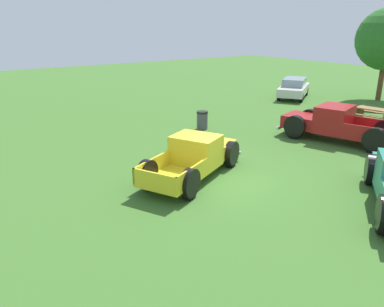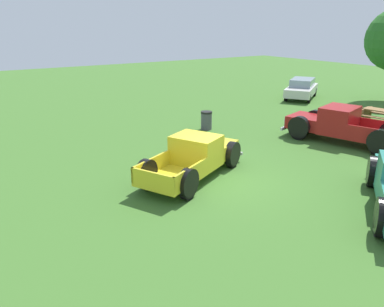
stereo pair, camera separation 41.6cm
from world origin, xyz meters
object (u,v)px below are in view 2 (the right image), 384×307
sedan_distant_a (302,88)px  picnic_table (381,115)px  pickup_truck_foreground (197,156)px  pickup_truck_behind_left (337,125)px  trash_can (206,120)px

sedan_distant_a → picnic_table: 7.78m
pickup_truck_foreground → sedan_distant_a: (-8.09, 14.67, 0.05)m
pickup_truck_foreground → picnic_table: bearing=92.8°
pickup_truck_behind_left → picnic_table: (-0.73, 4.82, -0.29)m
trash_can → pickup_truck_foreground: bearing=-38.4°
picnic_table → trash_can: trash_can is taller
pickup_truck_behind_left → sedan_distant_a: pickup_truck_behind_left is taller
pickup_truck_foreground → picnic_table: (-0.60, 12.54, -0.21)m
sedan_distant_a → pickup_truck_foreground: bearing=-61.1°
pickup_truck_foreground → sedan_distant_a: size_ratio=1.11×
pickup_truck_behind_left → trash_can: (-5.01, -3.86, -0.30)m
picnic_table → pickup_truck_behind_left: bearing=-81.3°
pickup_truck_behind_left → trash_can: 6.33m
pickup_truck_behind_left → picnic_table: bearing=98.7°
pickup_truck_foreground → pickup_truck_behind_left: 7.73m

